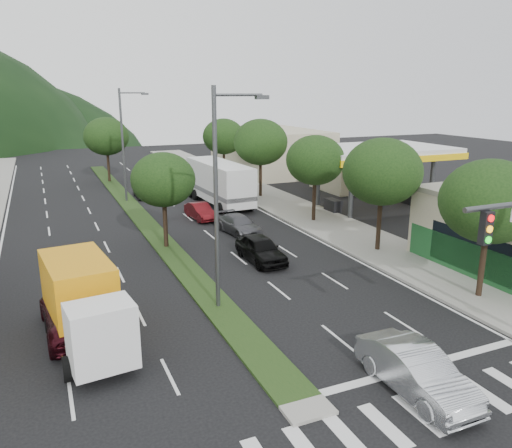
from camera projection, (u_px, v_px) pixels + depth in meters
name	position (u px, v px, depth m)	size (l,w,h in m)	color
ground	(301.00, 403.00, 16.12)	(160.00, 160.00, 0.00)	black
sidewalk_right	(289.00, 207.00, 43.07)	(5.00, 90.00, 0.15)	gray
median	(137.00, 213.00, 40.89)	(1.60, 56.00, 0.12)	#1B3513
crosswalk	(334.00, 441.00, 14.35)	(19.00, 2.20, 0.01)	silver
gas_canopy	(376.00, 154.00, 41.74)	(12.20, 8.20, 5.25)	silver
bldg_right_far	(270.00, 150.00, 61.94)	(10.00, 16.00, 5.20)	beige
tree_r_a	(490.00, 201.00, 23.06)	(4.60, 4.60, 6.63)	black
tree_r_b	(382.00, 172.00, 30.08)	(4.80, 4.80, 6.94)	black
tree_r_c	(315.00, 160.00, 37.24)	(4.40, 4.40, 6.48)	black
tree_r_d	(261.00, 142.00, 45.98)	(5.00, 5.00, 7.17)	black
tree_r_e	(224.00, 137.00, 54.90)	(4.60, 4.60, 6.71)	black
tree_med_near	(163.00, 180.00, 30.91)	(4.00, 4.00, 6.02)	black
tree_med_far	(106.00, 136.00, 53.77)	(4.80, 4.80, 6.94)	black
streetlight_near	(220.00, 190.00, 21.84)	(2.60, 0.25, 10.00)	#47494C
streetlight_mid	(125.00, 140.00, 43.97)	(2.60, 0.25, 10.00)	#47494C
sedan_silver	(416.00, 371.00, 16.53)	(1.67, 4.78, 1.58)	#B9BBC1
suv_maroon	(77.00, 313.00, 20.80)	(2.63, 5.71, 1.59)	black
car_queue_a	(261.00, 249.00, 29.34)	(1.81, 4.49, 1.53)	black
car_queue_b	(239.00, 225.00, 35.13)	(1.81, 4.44, 1.29)	#4A4A4F
car_queue_c	(200.00, 211.00, 39.07)	(1.34, 3.83, 1.26)	#560E12
car_queue_d	(225.00, 195.00, 44.98)	(2.19, 4.74, 1.32)	black
car_queue_e	(143.00, 191.00, 46.96)	(1.51, 3.75, 1.28)	#424247
car_queue_f	(193.00, 177.00, 53.84)	(2.12, 5.21, 1.51)	black
box_truck	(84.00, 306.00, 19.63)	(3.19, 6.88, 3.28)	white
motorhome	(219.00, 182.00, 43.93)	(3.44, 9.80, 3.71)	silver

